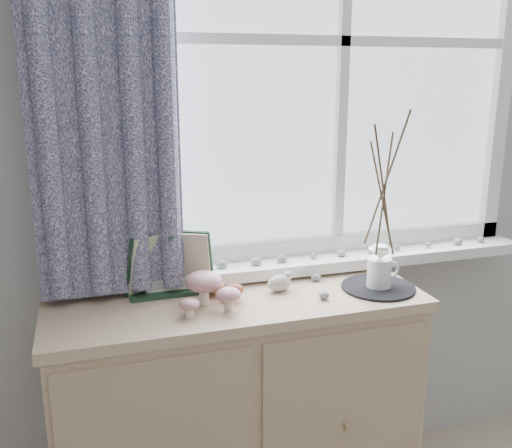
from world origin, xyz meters
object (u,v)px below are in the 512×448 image
(sideboard, at_px, (238,414))
(twig_pitcher, at_px, (384,187))
(toadstool_cluster, at_px, (208,288))
(botanical_book, at_px, (171,264))

(sideboard, relative_size, twig_pitcher, 2.01)
(toadstool_cluster, relative_size, twig_pitcher, 0.32)
(botanical_book, bearing_deg, twig_pitcher, -12.75)
(botanical_book, bearing_deg, sideboard, -21.36)
(toadstool_cluster, bearing_deg, botanical_book, 127.35)
(toadstool_cluster, distance_m, twig_pitcher, 0.64)
(sideboard, distance_m, toadstool_cluster, 0.50)
(sideboard, bearing_deg, botanical_book, 159.93)
(sideboard, bearing_deg, twig_pitcher, -7.69)
(sideboard, xyz_separation_m, twig_pitcher, (0.47, -0.06, 0.77))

